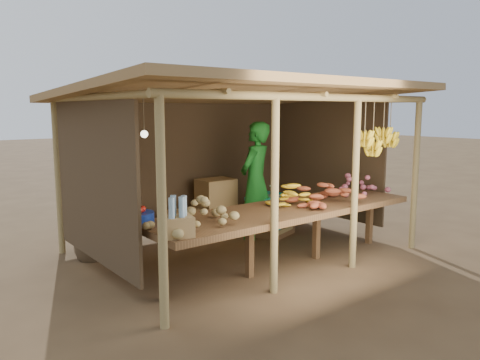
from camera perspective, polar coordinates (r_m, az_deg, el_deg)
ground at (r=6.98m, az=0.00°, el=-8.55°), size 60.00×60.00×0.00m
stall_structure at (r=6.80m, az=-0.23°, el=7.49°), size 4.70×3.50×2.43m
counter at (r=6.10m, az=5.56°, el=-3.94°), size 3.90×1.05×0.80m
potato_heap at (r=4.99m, az=-5.01°, el=-3.87°), size 1.11×0.85×0.37m
sweet_potato_heap at (r=6.40m, az=10.33°, el=-1.25°), size 1.11×0.90×0.36m
onion_heap at (r=7.22m, az=14.51°, el=-0.28°), size 0.94×0.71×0.36m
banana_pile at (r=6.22m, az=6.01°, el=-1.50°), size 0.55×0.33×0.35m
tomato_basin at (r=5.31m, az=-12.44°, el=-4.41°), size 0.38×0.38×0.20m
bottle_box at (r=4.71m, az=-7.79°, el=-4.99°), size 0.39×0.34×0.41m
vendor at (r=7.46m, az=1.91°, el=-0.07°), size 0.80×0.68×1.87m
tarp_crate at (r=7.76m, az=3.89°, el=-4.14°), size 0.88×0.81×0.86m
carton_stack at (r=7.66m, az=-4.21°, el=-3.93°), size 1.22×0.49×0.91m
burlap_sacks at (r=6.88m, az=-16.35°, el=-7.02°), size 0.81×0.42×0.57m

